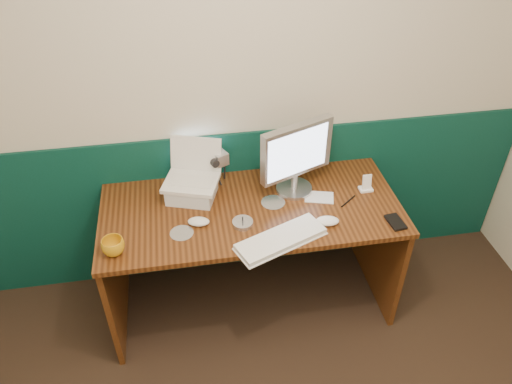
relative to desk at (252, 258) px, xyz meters
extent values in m
cube|color=beige|center=(0.00, 0.37, 0.88)|extent=(3.50, 0.04, 2.50)
cube|color=#083528|center=(0.00, 0.36, 0.12)|extent=(3.48, 0.02, 1.00)
cube|color=#381B0A|center=(0.00, 0.00, 0.00)|extent=(1.60, 0.70, 0.75)
cube|color=silver|center=(-0.30, 0.15, 0.42)|extent=(0.30, 0.27, 0.08)
cube|color=white|center=(0.10, -0.28, 0.39)|extent=(0.48, 0.31, 0.03)
ellipsoid|color=white|center=(0.36, -0.19, 0.40)|extent=(0.13, 0.09, 0.04)
ellipsoid|color=silver|center=(-0.29, -0.09, 0.39)|extent=(0.12, 0.09, 0.04)
imported|color=#CC8F13|center=(-0.70, -0.23, 0.42)|extent=(0.13, 0.13, 0.09)
cylinder|color=#B6BAC7|center=(-0.07, -0.13, 0.39)|extent=(0.11, 0.11, 0.02)
cylinder|color=#ACB1BC|center=(-0.38, -0.14, 0.38)|extent=(0.12, 0.12, 0.00)
cylinder|color=silver|center=(0.12, 0.02, 0.38)|extent=(0.13, 0.13, 0.00)
cylinder|color=black|center=(0.53, -0.04, 0.38)|extent=(0.10, 0.09, 0.01)
cube|color=silver|center=(0.38, 0.02, 0.38)|extent=(0.18, 0.14, 0.00)
cube|color=white|center=(0.66, 0.05, 0.38)|extent=(0.07, 0.06, 0.01)
cube|color=white|center=(0.66, 0.05, 0.43)|extent=(0.05, 0.03, 0.09)
cube|color=black|center=(0.71, -0.25, 0.38)|extent=(0.08, 0.13, 0.01)
camera|label=1|loc=(-0.32, -2.03, 2.07)|focal=35.00mm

